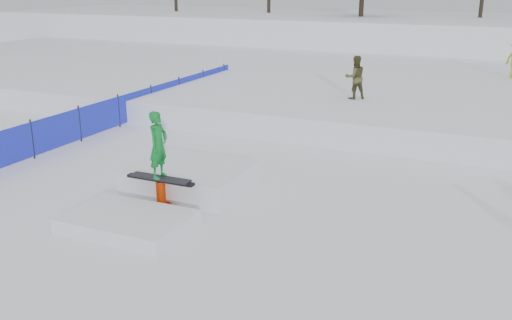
% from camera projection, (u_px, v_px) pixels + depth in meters
% --- Properties ---
extents(ground, '(120.00, 120.00, 0.00)m').
position_uv_depth(ground, '(188.00, 242.00, 10.64)').
color(ground, white).
extents(snow_berm, '(60.00, 14.00, 2.40)m').
position_uv_depth(snow_berm, '(427.00, 36.00, 36.38)').
color(snow_berm, white).
rests_on(snow_berm, ground).
extents(snow_midrise, '(50.00, 18.00, 0.80)m').
position_uv_depth(snow_midrise, '(378.00, 84.00, 24.44)').
color(snow_midrise, white).
rests_on(snow_midrise, ground).
extents(safety_fence, '(0.05, 16.00, 1.10)m').
position_uv_depth(safety_fence, '(119.00, 111.00, 18.74)').
color(safety_fence, '#1E28C8').
rests_on(safety_fence, ground).
extents(walker_olive, '(0.90, 0.87, 1.46)m').
position_uv_depth(walker_olive, '(355.00, 77.00, 19.18)').
color(walker_olive, '#474323').
rests_on(walker_olive, snow_midrise).
extents(jib_rail_feature, '(2.60, 4.40, 2.11)m').
position_uv_depth(jib_rail_feature, '(175.00, 186.00, 12.68)').
color(jib_rail_feature, white).
rests_on(jib_rail_feature, ground).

